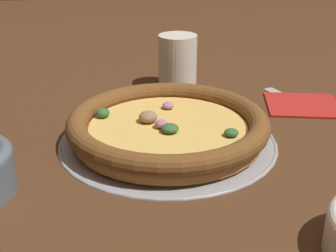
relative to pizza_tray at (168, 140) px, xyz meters
The scene contains 6 objects.
ground_plane 0.00m from the pizza_tray, ahead, with size 3.00×3.00×0.00m, color #4C2D19.
pizza_tray is the anchor object (origin of this frame).
pizza 0.03m from the pizza_tray, 20.75° to the right, with size 0.33×0.33×0.04m.
drinking_cup 0.28m from the pizza_tray, 100.85° to the right, with size 0.08×0.08×0.11m.
napkin 0.31m from the pizza_tray, 155.46° to the right, with size 0.16×0.15×0.01m.
fork 0.31m from the pizza_tray, 148.39° to the right, with size 0.07×0.16×0.00m.
Camera 1 is at (0.08, 0.69, 0.34)m, focal length 50.00 mm.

